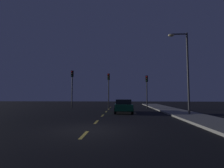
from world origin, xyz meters
The scene contains 13 objects.
ground_plane centered at (0.00, 7.00, 0.00)m, with size 80.00×80.00×0.00m, color black.
sidewalk_curb_right centered at (7.50, 7.00, 0.07)m, with size 3.00×40.00×0.15m, color gray.
lane_stripe_nearest centered at (0.00, -1.20, 0.00)m, with size 0.16×1.60×0.01m, color #EACC4C.
lane_stripe_second centered at (0.00, 2.60, 0.00)m, with size 0.16×1.60×0.01m, color #EACC4C.
lane_stripe_third centered at (0.00, 6.40, 0.00)m, with size 0.16×1.60×0.01m, color #EACC4C.
lane_stripe_fourth centered at (0.00, 10.20, 0.00)m, with size 0.16×1.60×0.01m, color #EACC4C.
lane_stripe_fifth centered at (0.00, 14.00, 0.00)m, with size 0.16×1.60×0.01m, color #EACC4C.
lane_stripe_sixth centered at (0.00, 17.80, 0.00)m, with size 0.16×1.60×0.01m, color #EACC4C.
traffic_signal_left centered at (-5.37, 15.18, 3.75)m, with size 0.32×0.38×5.40m.
traffic_signal_center centered at (-0.11, 15.18, 3.46)m, with size 0.32×0.38×4.94m.
traffic_signal_right centered at (5.26, 15.18, 3.25)m, with size 0.32×0.38×4.62m.
car_stopped_ahead centered at (1.89, 9.01, 0.72)m, with size 1.90×4.17×1.39m.
street_lamp_right centered at (7.54, 6.99, 4.54)m, with size 1.80×0.36×7.62m.
Camera 1 is at (1.66, -8.86, 1.73)m, focal length 27.33 mm.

